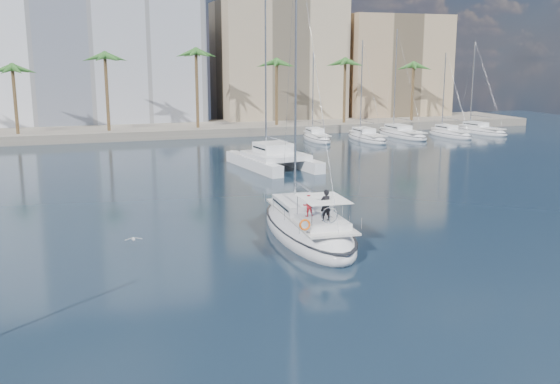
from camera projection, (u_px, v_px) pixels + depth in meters
name	position (u px, v px, depth m)	size (l,w,h in m)	color
ground	(295.00, 259.00, 34.31)	(160.00, 160.00, 0.00)	black
quay	(153.00, 130.00, 90.78)	(120.00, 14.00, 1.20)	gray
building_modern	(61.00, 37.00, 95.41)	(42.00, 16.00, 28.00)	white
building_beige	(277.00, 64.00, 103.96)	(20.00, 14.00, 20.00)	tan
building_tan_right	(390.00, 69.00, 108.48)	(18.00, 12.00, 18.00)	tan
palm_centre	(154.00, 63.00, 85.04)	(3.60, 3.60, 12.30)	brown
palm_right	(378.00, 62.00, 95.54)	(3.60, 3.60, 12.30)	brown
main_sloop	(307.00, 228.00, 38.55)	(4.89, 13.29, 19.40)	white
catamaran	(274.00, 156.00, 62.98)	(7.21, 12.03, 16.63)	white
seagull	(134.00, 239.00, 36.35)	(1.02, 0.44, 0.19)	silver
moored_yacht_a	(317.00, 140.00, 84.09)	(2.72, 9.35, 11.90)	white
moored_yacht_b	(367.00, 140.00, 84.24)	(3.14, 10.78, 13.72)	white
moored_yacht_c	(402.00, 137.00, 88.11)	(3.55, 12.21, 15.54)	white
moored_yacht_d	(450.00, 137.00, 88.26)	(2.72, 9.35, 11.90)	white
moored_yacht_e	(480.00, 133.00, 92.12)	(3.14, 10.78, 13.72)	white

